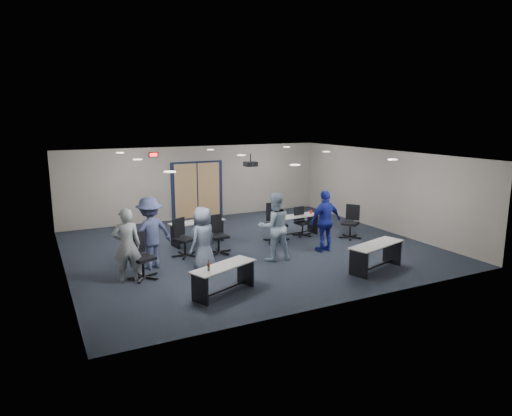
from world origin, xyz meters
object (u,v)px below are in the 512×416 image
person_lightblue (274,227)px  person_navy (325,221)px  table_front_left (223,274)px  table_back_right (295,222)px  table_back_left (197,228)px  chair_back_a (185,238)px  chair_back_c (277,223)px  chair_loose_left (143,257)px  chair_back_d (303,222)px  person_plaid (203,240)px  chair_back_b (218,235)px  chair_loose_right (350,222)px  table_front_right (376,252)px  person_gray (127,245)px  person_back (150,233)px

person_lightblue → person_navy: size_ratio=1.04×
table_front_left → table_back_right: (3.94, 3.50, 0.01)m
table_back_left → chair_back_a: bearing=-134.2°
chair_back_c → chair_loose_left: bearing=-156.1°
chair_back_d → person_navy: bearing=-106.8°
table_front_left → chair_loose_left: 2.18m
table_back_right → chair_loose_left: (-5.29, -1.79, 0.10)m
person_plaid → person_navy: 3.71m
table_back_left → chair_loose_left: (-2.18, -2.35, 0.08)m
chair_back_b → chair_loose_right: 4.33m
table_front_left → table_front_right: table_front_left is taller
chair_back_d → table_back_left: bearing=162.5°
chair_back_c → person_plaid: size_ratio=0.72×
table_back_right → person_lightblue: (-1.81, -1.91, 0.46)m
table_front_left → person_lightblue: person_lightblue is taller
table_back_right → person_plaid: bearing=-158.1°
chair_back_b → chair_loose_right: (4.32, -0.35, -0.01)m
person_gray → person_lightblue: 3.83m
table_front_left → chair_loose_left: bearing=105.7°
chair_loose_left → person_back: bearing=38.6°
table_back_right → chair_loose_right: chair_loose_right is taller
person_plaid → person_back: size_ratio=0.89×
table_back_right → chair_loose_right: (1.40, -1.03, 0.07)m
table_back_right → chair_back_c: size_ratio=1.40×
chair_back_b → person_lightblue: size_ratio=0.58×
chair_back_c → person_plaid: 3.36m
person_plaid → person_back: bearing=-67.2°
chair_back_b → chair_loose_right: chair_back_b is taller
table_front_right → person_plaid: size_ratio=1.08×
person_lightblue → chair_loose_left: bearing=4.6°
chair_back_d → person_back: 5.24m
table_front_left → chair_loose_left: (-1.35, 1.71, 0.11)m
chair_loose_right → person_gray: bearing=-119.3°
chair_back_c → person_lightblue: (-0.93, -1.54, 0.32)m
table_back_left → table_back_right: (3.11, -0.56, -0.02)m
chair_back_b → chair_back_a: bearing=165.7°
table_front_left → table_back_left: bearing=55.9°
table_back_left → person_plaid: (-0.72, -2.51, 0.35)m
table_back_right → chair_back_b: (-2.92, -0.68, 0.08)m
chair_back_d → chair_loose_left: chair_loose_left is taller
chair_back_d → chair_loose_left: bearing=-169.0°
chair_back_a → person_gray: size_ratio=0.60×
table_back_right → person_plaid: 4.32m
chair_back_a → chair_loose_left: (-1.43, -1.23, 0.02)m
table_back_right → chair_back_d: bearing=-37.2°
chair_loose_right → person_gray: size_ratio=0.60×
chair_loose_left → person_plaid: bearing=-29.9°
chair_back_a → chair_back_c: 2.99m
table_back_left → person_lightblue: (1.29, -2.46, 0.45)m
person_lightblue → chair_loose_right: bearing=-158.3°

